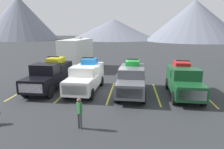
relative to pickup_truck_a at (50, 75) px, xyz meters
name	(u,v)px	position (x,y,z in m)	size (l,w,h in m)	color
ground_plane	(111,92)	(4.96, -0.27, -1.19)	(240.00, 240.00, 0.00)	#2D3033
pickup_truck_a	(50,75)	(0.00, 0.00, 0.00)	(2.30, 5.91, 2.56)	black
pickup_truck_b	(86,76)	(2.99, -0.21, -0.04)	(2.25, 5.57, 2.56)	white
pickup_truck_c	(132,78)	(6.54, -0.51, -0.03)	(2.22, 5.88, 2.52)	#595B60
pickup_truck_d	(184,80)	(10.29, -0.69, -0.04)	(2.23, 5.51, 2.49)	#144723
lot_stripe_a	(25,90)	(-1.98, -0.52, -1.19)	(0.12, 5.50, 0.01)	gold
lot_stripe_b	(67,91)	(1.49, -0.52, -1.19)	(0.12, 5.50, 0.01)	gold
lot_stripe_c	(111,92)	(4.96, -0.52, -1.19)	(0.12, 5.50, 0.01)	gold
lot_stripe_d	(157,94)	(8.43, -0.52, -1.19)	(0.12, 5.50, 0.01)	gold
lot_stripe_e	(204,95)	(11.90, -0.52, -1.19)	(0.12, 5.50, 0.01)	gold
camper_trailer_a	(76,52)	(-0.18, 8.92, 0.82)	(2.93, 7.29, 3.83)	white
person_b	(79,111)	(4.06, -6.60, -0.28)	(0.31, 0.27, 1.57)	#3F3F42
mountain_ridge	(142,22)	(9.93, 70.49, 6.06)	(123.95, 44.38, 17.57)	slate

